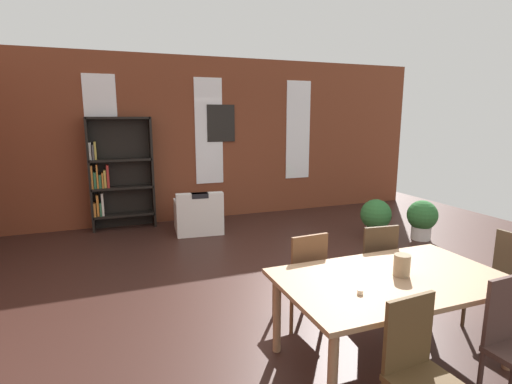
{
  "coord_description": "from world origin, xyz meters",
  "views": [
    {
      "loc": [
        -1.9,
        -3.73,
        2.03
      ],
      "look_at": [
        -0.03,
        1.17,
        1.01
      ],
      "focal_mm": 27.49,
      "sensor_mm": 36.0,
      "label": 1
    }
  ],
  "objects_px": {
    "armchair_white": "(198,216)",
    "potted_plant_corner": "(422,218)",
    "vase_on_table": "(402,265)",
    "bookshelf_tall": "(117,174)",
    "potted_plant_by_shelf": "(376,216)",
    "dining_chair_far_left": "(303,275)",
    "dining_chair_far_right": "(373,264)",
    "dining_chair_head_right": "(503,280)",
    "dining_table": "(392,286)",
    "dining_chair_near_left": "(420,371)"
  },
  "relations": [
    {
      "from": "vase_on_table",
      "to": "dining_chair_far_right",
      "type": "height_order",
      "value": "dining_chair_far_right"
    },
    {
      "from": "dining_chair_far_right",
      "to": "bookshelf_tall",
      "type": "height_order",
      "value": "bookshelf_tall"
    },
    {
      "from": "dining_chair_near_left",
      "to": "potted_plant_corner",
      "type": "distance_m",
      "value": 4.55
    },
    {
      "from": "dining_table",
      "to": "vase_on_table",
      "type": "height_order",
      "value": "vase_on_table"
    },
    {
      "from": "dining_chair_far_right",
      "to": "vase_on_table",
      "type": "bearing_deg",
      "value": -113.07
    },
    {
      "from": "potted_plant_by_shelf",
      "to": "potted_plant_corner",
      "type": "height_order",
      "value": "potted_plant_corner"
    },
    {
      "from": "dining_chair_far_right",
      "to": "armchair_white",
      "type": "height_order",
      "value": "dining_chair_far_right"
    },
    {
      "from": "bookshelf_tall",
      "to": "potted_plant_corner",
      "type": "relative_size",
      "value": 3.06
    },
    {
      "from": "dining_table",
      "to": "dining_chair_far_right",
      "type": "height_order",
      "value": "dining_chair_far_right"
    },
    {
      "from": "dining_chair_far_right",
      "to": "armchair_white",
      "type": "xyz_separation_m",
      "value": [
        -1.07,
        3.51,
        -0.23
      ]
    },
    {
      "from": "dining_table",
      "to": "dining_chair_near_left",
      "type": "bearing_deg",
      "value": -118.7
    },
    {
      "from": "armchair_white",
      "to": "dining_chair_head_right",
      "type": "bearing_deg",
      "value": -65.34
    },
    {
      "from": "dining_chair_far_right",
      "to": "armchair_white",
      "type": "bearing_deg",
      "value": 107.0
    },
    {
      "from": "dining_chair_far_left",
      "to": "potted_plant_corner",
      "type": "relative_size",
      "value": 1.44
    },
    {
      "from": "armchair_white",
      "to": "potted_plant_corner",
      "type": "bearing_deg",
      "value": -27.68
    },
    {
      "from": "vase_on_table",
      "to": "dining_chair_far_left",
      "type": "distance_m",
      "value": 0.97
    },
    {
      "from": "dining_chair_head_right",
      "to": "potted_plant_corner",
      "type": "relative_size",
      "value": 1.44
    },
    {
      "from": "dining_table",
      "to": "dining_chair_far_left",
      "type": "distance_m",
      "value": 0.89
    },
    {
      "from": "vase_on_table",
      "to": "potted_plant_corner",
      "type": "height_order",
      "value": "vase_on_table"
    },
    {
      "from": "dining_table",
      "to": "dining_chair_head_right",
      "type": "xyz_separation_m",
      "value": [
        1.3,
        0.0,
        -0.16
      ]
    },
    {
      "from": "vase_on_table",
      "to": "bookshelf_tall",
      "type": "bearing_deg",
      "value": 112.22
    },
    {
      "from": "dining_table",
      "to": "dining_chair_near_left",
      "type": "distance_m",
      "value": 0.9
    },
    {
      "from": "dining_table",
      "to": "dining_chair_far_left",
      "type": "height_order",
      "value": "dining_chair_far_left"
    },
    {
      "from": "dining_chair_far_right",
      "to": "dining_chair_head_right",
      "type": "height_order",
      "value": "same"
    },
    {
      "from": "potted_plant_corner",
      "to": "dining_chair_head_right",
      "type": "bearing_deg",
      "value": -119.51
    },
    {
      "from": "dining_table",
      "to": "dining_chair_head_right",
      "type": "height_order",
      "value": "dining_chair_head_right"
    },
    {
      "from": "vase_on_table",
      "to": "dining_chair_far_right",
      "type": "xyz_separation_m",
      "value": [
        0.33,
        0.77,
        -0.32
      ]
    },
    {
      "from": "dining_chair_far_left",
      "to": "dining_chair_near_left",
      "type": "distance_m",
      "value": 1.55
    },
    {
      "from": "potted_plant_by_shelf",
      "to": "dining_chair_near_left",
      "type": "bearing_deg",
      "value": -124.4
    },
    {
      "from": "vase_on_table",
      "to": "dining_chair_far_left",
      "type": "xyz_separation_m",
      "value": [
        -0.5,
        0.77,
        -0.32
      ]
    },
    {
      "from": "vase_on_table",
      "to": "dining_chair_near_left",
      "type": "relative_size",
      "value": 0.19
    },
    {
      "from": "dining_chair_far_left",
      "to": "dining_chair_near_left",
      "type": "relative_size",
      "value": 1.0
    },
    {
      "from": "dining_chair_near_left",
      "to": "dining_chair_head_right",
      "type": "relative_size",
      "value": 1.0
    },
    {
      "from": "dining_chair_far_right",
      "to": "dining_chair_head_right",
      "type": "xyz_separation_m",
      "value": [
        0.89,
        -0.77,
        0.0
      ]
    },
    {
      "from": "dining_chair_head_right",
      "to": "potted_plant_by_shelf",
      "type": "relative_size",
      "value": 1.47
    },
    {
      "from": "vase_on_table",
      "to": "bookshelf_tall",
      "type": "distance_m",
      "value": 5.42
    },
    {
      "from": "bookshelf_tall",
      "to": "potted_plant_by_shelf",
      "type": "xyz_separation_m",
      "value": [
        4.07,
        -2.1,
        -0.65
      ]
    },
    {
      "from": "dining_chair_far_right",
      "to": "dining_chair_head_right",
      "type": "distance_m",
      "value": 1.18
    },
    {
      "from": "armchair_white",
      "to": "dining_chair_near_left",
      "type": "bearing_deg",
      "value": -87.3
    },
    {
      "from": "potted_plant_corner",
      "to": "dining_chair_far_right",
      "type": "bearing_deg",
      "value": -143.11
    },
    {
      "from": "vase_on_table",
      "to": "dining_chair_far_left",
      "type": "height_order",
      "value": "dining_chair_far_left"
    },
    {
      "from": "bookshelf_tall",
      "to": "potted_plant_corner",
      "type": "height_order",
      "value": "bookshelf_tall"
    },
    {
      "from": "vase_on_table",
      "to": "dining_chair_head_right",
      "type": "height_order",
      "value": "dining_chair_head_right"
    },
    {
      "from": "vase_on_table",
      "to": "armchair_white",
      "type": "bearing_deg",
      "value": 99.85
    },
    {
      "from": "dining_chair_far_left",
      "to": "dining_chair_far_right",
      "type": "distance_m",
      "value": 0.83
    },
    {
      "from": "vase_on_table",
      "to": "armchair_white",
      "type": "xyz_separation_m",
      "value": [
        -0.74,
        4.29,
        -0.55
      ]
    },
    {
      "from": "armchair_white",
      "to": "potted_plant_by_shelf",
      "type": "height_order",
      "value": "armchair_white"
    },
    {
      "from": "bookshelf_tall",
      "to": "potted_plant_corner",
      "type": "bearing_deg",
      "value": -28.08
    },
    {
      "from": "dining_chair_far_right",
      "to": "armchair_white",
      "type": "relative_size",
      "value": 1.09
    },
    {
      "from": "dining_chair_far_left",
      "to": "potted_plant_by_shelf",
      "type": "height_order",
      "value": "dining_chair_far_left"
    }
  ]
}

